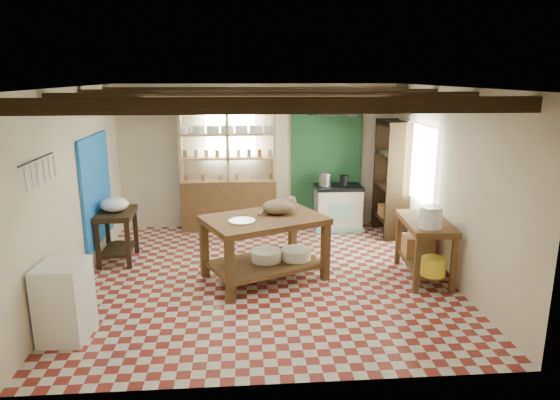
{
  "coord_description": "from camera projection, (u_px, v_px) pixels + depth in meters",
  "views": [
    {
      "loc": [
        -0.32,
        -6.51,
        2.76
      ],
      "look_at": [
        0.22,
        0.3,
        1.03
      ],
      "focal_mm": 32.0,
      "sensor_mm": 36.0,
      "label": 1
    }
  ],
  "objects": [
    {
      "name": "green_wall_patch",
      "position": [
        326.0,
        159.0,
        9.17
      ],
      "size": [
        1.3,
        0.04,
        2.3
      ],
      "primitive_type": "cube",
      "color": "#1D4A29",
      "rests_on": "wall_back"
    },
    {
      "name": "blue_wall_patch",
      "position": [
        96.0,
        189.0,
        7.4
      ],
      "size": [
        0.04,
        1.4,
        1.6
      ],
      "primitive_type": "cube",
      "color": "blue",
      "rests_on": "wall_left"
    },
    {
      "name": "basin_small",
      "position": [
        296.0,
        254.0,
        7.01
      ],
      "size": [
        0.55,
        0.55,
        0.15
      ],
      "primitive_type": "cylinder",
      "rotation": [
        0.0,
        0.0,
        0.42
      ],
      "color": "white",
      "rests_on": "work_table"
    },
    {
      "name": "basin_large",
      "position": [
        266.0,
        255.0,
        6.95
      ],
      "size": [
        0.57,
        0.57,
        0.15
      ],
      "primitive_type": "cylinder",
      "rotation": [
        0.0,
        0.0,
        0.42
      ],
      "color": "white",
      "rests_on": "work_table"
    },
    {
      "name": "prep_table",
      "position": [
        117.0,
        236.0,
        7.5
      ],
      "size": [
        0.56,
        0.79,
        0.78
      ],
      "primitive_type": "cube",
      "rotation": [
        0.0,
        0.0,
        0.03
      ],
      "color": "black",
      "rests_on": "floor"
    },
    {
      "name": "window_back",
      "position": [
        230.0,
        135.0,
        8.93
      ],
      "size": [
        0.9,
        0.02,
        0.8
      ],
      "primitive_type": "cube",
      "color": "silver",
      "rests_on": "wall_back"
    },
    {
      "name": "tall_rack",
      "position": [
        391.0,
        178.0,
        8.66
      ],
      "size": [
        0.4,
        0.86,
        2.0
      ],
      "primitive_type": "cube",
      "color": "black",
      "rests_on": "floor"
    },
    {
      "name": "yellow_tub",
      "position": [
        433.0,
        266.0,
        6.47
      ],
      "size": [
        0.34,
        0.34,
        0.23
      ],
      "primitive_type": "cylinder",
      "rotation": [
        0.0,
        0.0,
        -0.08
      ],
      "color": "yellow",
      "rests_on": "right_counter"
    },
    {
      "name": "ceiling",
      "position": [
        265.0,
        87.0,
        6.35
      ],
      "size": [
        5.0,
        5.0,
        0.02
      ],
      "primitive_type": "cube",
      "color": "#403F44",
      "rests_on": "wall_back"
    },
    {
      "name": "window_right",
      "position": [
        420.0,
        164.0,
        7.81
      ],
      "size": [
        0.02,
        1.3,
        1.2
      ],
      "primitive_type": "cube",
      "color": "silver",
      "rests_on": "wall_right"
    },
    {
      "name": "floor",
      "position": [
        266.0,
        277.0,
        6.99
      ],
      "size": [
        5.0,
        5.0,
        0.02
      ],
      "primitive_type": "cube",
      "color": "maroon",
      "rests_on": "ground"
    },
    {
      "name": "work_table",
      "position": [
        264.0,
        248.0,
        6.85
      ],
      "size": [
        1.84,
        1.58,
        0.88
      ],
      "primitive_type": "cube",
      "rotation": [
        0.0,
        0.0,
        0.42
      ],
      "color": "brown",
      "rests_on": "floor"
    },
    {
      "name": "utensil_rail",
      "position": [
        38.0,
        171.0,
        5.21
      ],
      "size": [
        0.06,
        0.9,
        0.28
      ],
      "primitive_type": "cube",
      "color": "black",
      "rests_on": "wall_left"
    },
    {
      "name": "kettle_left",
      "position": [
        325.0,
        179.0,
        8.93
      ],
      "size": [
        0.21,
        0.21,
        0.24
      ],
      "primitive_type": "cylinder",
      "rotation": [
        0.0,
        0.0,
        0.0
      ],
      "color": "#B1B1B9",
      "rests_on": "stove"
    },
    {
      "name": "white_cabinet",
      "position": [
        65.0,
        301.0,
        5.29
      ],
      "size": [
        0.5,
        0.59,
        0.84
      ],
      "primitive_type": "cube",
      "rotation": [
        0.0,
        0.0,
        -0.07
      ],
      "color": "white",
      "rests_on": "floor"
    },
    {
      "name": "shelving_unit",
      "position": [
        228.0,
        170.0,
        8.91
      ],
      "size": [
        1.7,
        0.34,
        2.2
      ],
      "primitive_type": "cube",
      "color": "tan",
      "rests_on": "floor"
    },
    {
      "name": "steel_tray",
      "position": [
        242.0,
        221.0,
        6.53
      ],
      "size": [
        0.46,
        0.46,
        0.02
      ],
      "primitive_type": "cylinder",
      "rotation": [
        0.0,
        0.0,
        0.42
      ],
      "color": "#B1B1B9",
      "rests_on": "work_table"
    },
    {
      "name": "ceiling_beams",
      "position": [
        265.0,
        97.0,
        6.38
      ],
      "size": [
        5.0,
        3.8,
        0.15
      ],
      "primitive_type": "cube",
      "color": "black",
      "rests_on": "ceiling"
    },
    {
      "name": "wicker_basket",
      "position": [
        418.0,
        245.0,
        7.19
      ],
      "size": [
        0.43,
        0.36,
        0.29
      ],
      "primitive_type": "cube",
      "rotation": [
        0.0,
        0.0,
        -0.08
      ],
      "color": "#AF7E46",
      "rests_on": "right_counter"
    },
    {
      "name": "wall_front",
      "position": [
        280.0,
        250.0,
        4.26
      ],
      "size": [
        5.0,
        0.04,
        2.6
      ],
      "primitive_type": "cube",
      "color": "beige",
      "rests_on": "floor"
    },
    {
      "name": "wall_left",
      "position": [
        74.0,
        190.0,
        6.48
      ],
      "size": [
        0.04,
        5.0,
        2.6
      ],
      "primitive_type": "cube",
      "color": "beige",
      "rests_on": "floor"
    },
    {
      "name": "enamel_bowl",
      "position": [
        115.0,
        204.0,
        7.38
      ],
      "size": [
        0.43,
        0.43,
        0.21
      ],
      "primitive_type": "ellipsoid",
      "rotation": [
        0.0,
        0.0,
        0.03
      ],
      "color": "white",
      "rests_on": "prep_table"
    },
    {
      "name": "white_bucket",
      "position": [
        431.0,
        217.0,
        6.41
      ],
      "size": [
        0.31,
        0.31,
        0.28
      ],
      "primitive_type": "cylinder",
      "rotation": [
        0.0,
        0.0,
        -0.08
      ],
      "color": "white",
      "rests_on": "right_counter"
    },
    {
      "name": "kettle_right",
      "position": [
        344.0,
        180.0,
        8.97
      ],
      "size": [
        0.15,
        0.15,
        0.19
      ],
      "primitive_type": "cylinder",
      "rotation": [
        0.0,
        0.0,
        0.0
      ],
      "color": "black",
      "rests_on": "stove"
    },
    {
      "name": "wall_right",
      "position": [
        447.0,
        183.0,
        6.87
      ],
      "size": [
        0.04,
        5.0,
        2.6
      ],
      "primitive_type": "cube",
      "color": "beige",
      "rests_on": "floor"
    },
    {
      "name": "pot_rack",
      "position": [
        332.0,
        109.0,
        8.54
      ],
      "size": [
        0.86,
        0.12,
        0.36
      ],
      "primitive_type": "cube",
      "color": "black",
      "rests_on": "ceiling"
    },
    {
      "name": "right_counter",
      "position": [
        424.0,
        249.0,
        6.88
      ],
      "size": [
        0.67,
        1.2,
        0.83
      ],
      "primitive_type": "cube",
      "rotation": [
        0.0,
        0.0,
        -0.08
      ],
      "color": "brown",
      "rests_on": "floor"
    },
    {
      "name": "stove",
      "position": [
        338.0,
        207.0,
        9.08
      ],
      "size": [
        0.83,
        0.56,
        0.81
      ],
      "primitive_type": "cube",
      "rotation": [
        0.0,
        0.0,
        0.0
      ],
      "color": "beige",
      "rests_on": "floor"
    },
    {
      "name": "wall_back",
      "position": [
        258.0,
        157.0,
        9.09
      ],
      "size": [
        5.0,
        0.04,
        2.6
      ],
      "primitive_type": "cube",
      "color": "beige",
      "rests_on": "floor"
    },
    {
      "name": "cat",
      "position": [
        279.0,
        207.0,
        6.87
      ],
      "size": [
        0.56,
        0.54,
        0.2
      ],
      "primitive_type": "ellipsoid",
      "rotation": [
        0.0,
        0.0,
        0.6
      ],
      "color": "#937B55",
      "rests_on": "work_table"
    }
  ]
}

